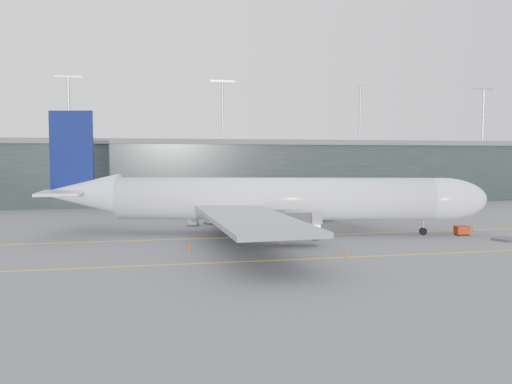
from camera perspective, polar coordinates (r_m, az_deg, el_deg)
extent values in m
plane|color=#525257|center=(73.26, -2.73, -4.71)|extent=(320.00, 320.00, 0.00)
cube|color=gold|center=(69.35, -2.23, -5.20)|extent=(160.00, 0.25, 0.02)
cube|color=gold|center=(53.87, 0.48, -7.87)|extent=(160.00, 0.25, 0.02)
cube|color=gold|center=(93.62, -1.53, -2.80)|extent=(0.25, 60.00, 0.02)
cube|color=black|center=(130.12, -6.55, 2.17)|extent=(240.00, 35.00, 14.00)
cube|color=#585B5D|center=(130.10, -6.58, 5.52)|extent=(240.00, 36.00, 1.20)
cylinder|color=#9E9EA3|center=(121.64, -20.61, 8.89)|extent=(0.60, 0.60, 14.00)
cylinder|color=#9E9EA3|center=(121.14, -3.82, 9.16)|extent=(0.60, 0.60, 14.00)
cylinder|color=#9E9EA3|center=(130.40, 11.79, 8.71)|extent=(0.60, 0.60, 14.00)
cylinder|color=#9E9EA3|center=(147.59, 24.52, 7.88)|extent=(0.60, 0.60, 14.00)
cylinder|color=white|center=(71.50, 2.02, -0.77)|extent=(44.90, 15.92, 6.02)
ellipsoid|color=white|center=(75.48, 20.40, -0.77)|extent=(13.68, 8.71, 6.02)
cone|color=white|center=(76.47, -19.21, -0.17)|extent=(11.71, 8.04, 5.78)
cube|color=gray|center=(71.73, 1.24, -2.63)|extent=(16.24, 8.23, 1.94)
cube|color=black|center=(76.68, 23.03, -0.04)|extent=(2.74, 3.32, 0.78)
cube|color=gray|center=(56.67, -0.85, -3.01)|extent=(10.21, 28.59, 0.53)
cylinder|color=#3E3E44|center=(62.65, 3.84, -3.87)|extent=(7.39, 4.84, 3.40)
cube|color=gray|center=(86.62, 0.03, -0.58)|extent=(21.31, 28.88, 0.53)
cylinder|color=#3E3E44|center=(80.97, 3.35, -2.08)|extent=(7.39, 4.84, 3.40)
cube|color=#09114D|center=(76.83, -20.33, 4.39)|extent=(6.26, 1.89, 11.66)
cube|color=white|center=(71.86, -21.46, -0.09)|extent=(5.64, 8.92, 0.34)
cube|color=white|center=(81.78, -18.52, 0.44)|extent=(8.82, 10.23, 0.34)
cylinder|color=black|center=(75.25, 18.56, -4.27)|extent=(1.13, 0.62, 1.07)
cylinder|color=#9E9EA3|center=(75.15, 18.57, -3.73)|extent=(0.29, 0.29, 2.53)
cylinder|color=black|center=(67.49, -1.28, -4.92)|extent=(1.34, 0.76, 1.26)
cylinder|color=black|center=(76.71, -0.92, -3.84)|extent=(1.34, 0.76, 1.26)
cube|color=#26272B|center=(79.20, 11.64, -0.54)|extent=(3.92, 4.21, 2.77)
cube|color=#26272B|center=(85.88, 8.37, -0.15)|extent=(5.47, 13.06, 2.47)
cube|color=#26272B|center=(96.82, 4.17, 0.35)|extent=(5.71, 13.12, 2.57)
cube|color=#26272B|center=(108.18, 0.83, 0.74)|extent=(5.95, 13.18, 2.67)
cylinder|color=#9E9EA3|center=(86.73, 8.09, -2.14)|extent=(0.49, 0.49, 3.75)
cube|color=#3E3E44|center=(86.90, 8.08, -3.14)|extent=(2.27, 1.91, 0.69)
cylinder|color=#26272B|center=(116.43, 4.07, 0.96)|extent=(3.95, 3.95, 2.96)
cylinder|color=#26272B|center=(116.64, 4.06, -0.59)|extent=(1.78, 1.78, 3.56)
cube|color=#9F280B|center=(77.00, 22.47, -4.02)|extent=(1.95, 1.24, 1.15)
cylinder|color=black|center=(76.33, 22.20, -4.52)|extent=(0.35, 0.13, 0.35)
cylinder|color=black|center=(77.11, 23.08, -4.46)|extent=(0.35, 0.13, 0.35)
cylinder|color=black|center=(77.05, 21.84, -4.43)|extent=(0.35, 0.13, 0.35)
cylinder|color=black|center=(77.83, 22.71, -4.37)|extent=(0.35, 0.13, 0.35)
cube|color=#37383D|center=(74.70, 26.59, -4.83)|extent=(3.66, 3.35, 0.30)
cube|color=#3E3E44|center=(81.48, -7.19, -3.76)|extent=(2.24, 2.02, 0.19)
cube|color=#ACB0B9|center=(81.38, -7.19, -3.17)|extent=(1.86, 1.81, 1.39)
cube|color=navy|center=(81.29, -7.20, -2.67)|extent=(1.92, 1.87, 0.07)
cube|color=#3E3E44|center=(83.38, -5.16, -3.55)|extent=(2.47, 2.13, 0.22)
cube|color=silver|center=(83.25, -5.16, -2.88)|extent=(2.02, 1.94, 1.63)
cube|color=navy|center=(83.16, -5.16, -2.30)|extent=(2.09, 2.00, 0.09)
cube|color=#3E3E44|center=(84.37, -4.35, -3.46)|extent=(2.36, 2.10, 0.20)
cube|color=#B1B8BE|center=(84.26, -4.35, -2.86)|extent=(1.95, 1.89, 1.49)
cube|color=navy|center=(84.17, -4.35, -2.34)|extent=(2.01, 1.95, 0.08)
cone|color=#E95E0C|center=(82.84, 23.64, -3.75)|extent=(0.50, 0.50, 0.80)
cone|color=#D6500B|center=(56.55, 10.36, -7.01)|extent=(0.45, 0.45, 0.72)
cone|color=#E35F0C|center=(86.24, 3.49, -3.18)|extent=(0.41, 0.41, 0.65)
cone|color=#DA400C|center=(60.50, -7.59, -6.23)|extent=(0.49, 0.49, 0.78)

